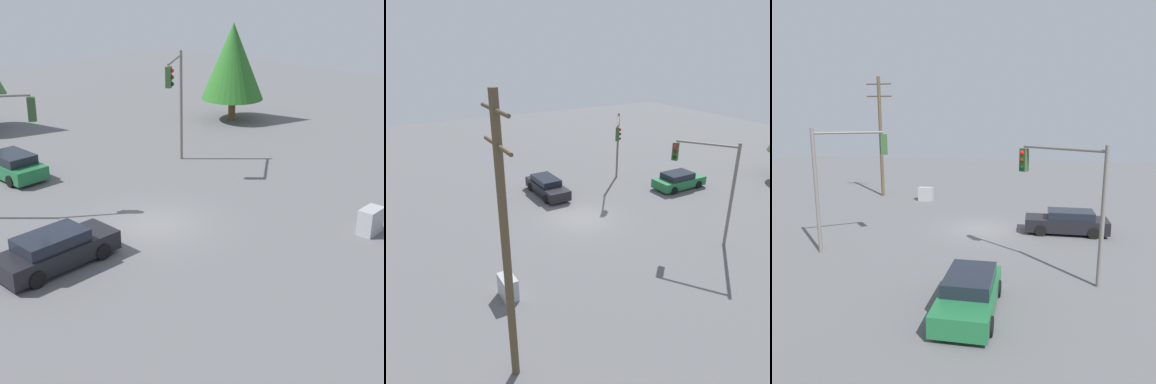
# 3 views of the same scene
# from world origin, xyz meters

# --- Properties ---
(ground_plane) EXTENTS (80.00, 80.00, 0.00)m
(ground_plane) POSITION_xyz_m (0.00, 0.00, 0.00)
(ground_plane) COLOR #5B5B5E
(sedan_dark) EXTENTS (4.75, 1.88, 1.40)m
(sedan_dark) POSITION_xyz_m (-5.11, -0.06, 0.68)
(sedan_dark) COLOR black
(sedan_dark) RESTS_ON ground_plane
(sedan_green) EXTENTS (1.99, 4.36, 1.35)m
(sedan_green) POSITION_xyz_m (-0.99, 10.01, 0.66)
(sedan_green) COLOR #1E6638
(sedan_green) RESTS_ON ground_plane
(traffic_signal_cross) EXTENTS (3.13, 2.24, 6.25)m
(traffic_signal_cross) POSITION_xyz_m (6.29, 4.81, 4.27)
(traffic_signal_cross) COLOR slate
(traffic_signal_cross) RESTS_ON ground_plane
(electrical_cabinet) EXTENTS (1.13, 0.68, 1.12)m
(electrical_cabinet) POSITION_xyz_m (5.66, -7.27, 0.56)
(electrical_cabinet) COLOR #9EA0A3
(electrical_cabinet) RESTS_ON ground_plane
(tree_corner) EXTENTS (4.44, 4.44, 6.89)m
(tree_corner) POSITION_xyz_m (16.50, 9.31, 4.22)
(tree_corner) COLOR brown
(tree_corner) RESTS_ON ground_plane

